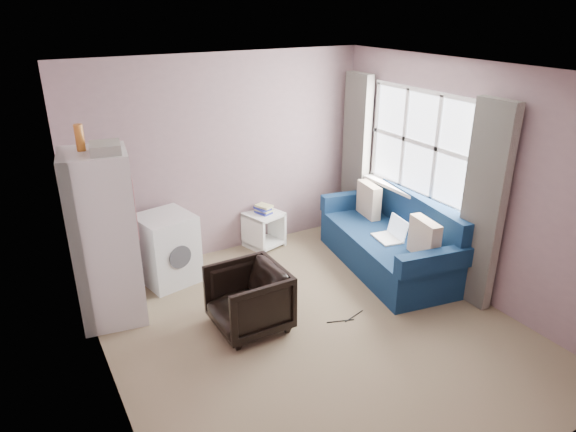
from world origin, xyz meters
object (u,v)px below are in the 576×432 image
at_px(side_table, 264,227).
at_px(fridge, 105,238).
at_px(armchair, 249,296).
at_px(washing_machine, 167,247).
at_px(sofa, 393,241).

bearing_deg(side_table, fridge, -160.99).
height_order(armchair, washing_machine, washing_machine).
height_order(armchair, sofa, sofa).
bearing_deg(side_table, armchair, -121.70).
distance_m(fridge, washing_machine, 0.97).
relative_size(fridge, side_table, 3.45).
distance_m(side_table, sofa, 1.69).
height_order(washing_machine, side_table, washing_machine).
bearing_deg(fridge, side_table, 27.94).
distance_m(armchair, sofa, 2.11).
bearing_deg(fridge, armchair, -28.63).
distance_m(fridge, side_table, 2.31).
distance_m(washing_machine, sofa, 2.69).
bearing_deg(washing_machine, fridge, -159.70).
distance_m(armchair, fridge, 1.52).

